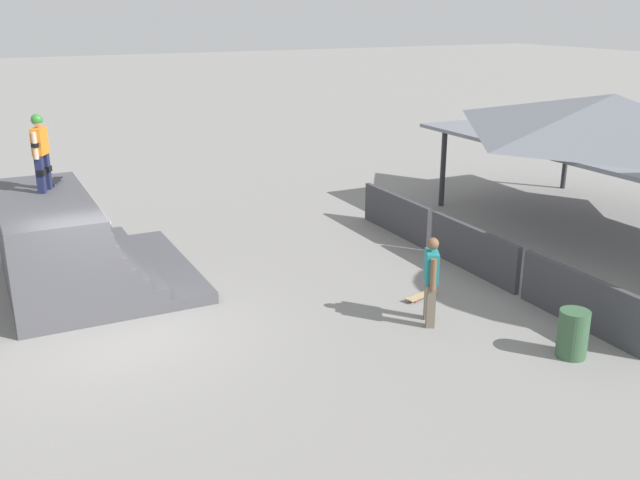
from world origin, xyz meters
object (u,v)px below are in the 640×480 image
object	(u,v)px
skateboard_on_deck	(54,181)
skateboard_on_ground	(420,296)
skater_on_deck	(40,147)
trash_bin	(573,334)
bystander_walking	(431,276)

from	to	relation	value
skateboard_on_deck	skateboard_on_ground	world-z (taller)	skateboard_on_deck
skateboard_on_ground	skater_on_deck	bearing A→B (deg)	-51.12
skateboard_on_ground	trash_bin	world-z (taller)	trash_bin
bystander_walking	trash_bin	xyz separation A→B (m)	(2.23, 1.41, -0.53)
skateboard_on_deck	trash_bin	xyz separation A→B (m)	(8.42, 7.26, -1.64)
trash_bin	bystander_walking	bearing A→B (deg)	-147.73
bystander_walking	skateboard_on_deck	bearing A→B (deg)	71.59
skateboard_on_deck	trash_bin	distance (m)	11.24
skater_on_deck	bystander_walking	world-z (taller)	skater_on_deck
skateboard_on_deck	skateboard_on_ground	distance (m)	8.42
skater_on_deck	trash_bin	size ratio (longest dim) A/B	1.93
skater_on_deck	skateboard_on_deck	world-z (taller)	skater_on_deck
trash_bin	skateboard_on_deck	bearing A→B (deg)	-139.22
bystander_walking	skateboard_on_ground	size ratio (longest dim) A/B	2.03
skater_on_deck	skateboard_on_deck	size ratio (longest dim) A/B	1.96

